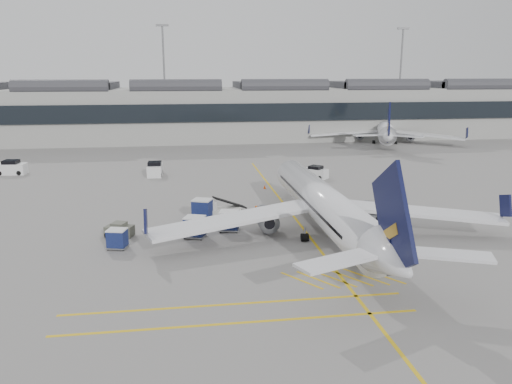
{
  "coord_description": "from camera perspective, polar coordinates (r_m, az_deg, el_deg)",
  "views": [
    {
      "loc": [
        -0.98,
        -39.22,
        14.45
      ],
      "look_at": [
        5.31,
        3.71,
        4.0
      ],
      "focal_mm": 35.0,
      "sensor_mm": 36.0,
      "label": 1
    }
  ],
  "objects": [
    {
      "name": "baggage_cart_b",
      "position": [
        44.91,
        -7.02,
        -3.93
      ],
      "size": [
        2.26,
        2.07,
        1.95
      ],
      "rotation": [
        0.0,
        0.0,
        -0.35
      ],
      "color": "gray",
      "rests_on": "ground"
    },
    {
      "name": "baggage_cart_c",
      "position": [
        46.49,
        -3.08,
        -3.25
      ],
      "size": [
        2.13,
        1.89,
        1.93
      ],
      "rotation": [
        0.0,
        0.0,
        -0.23
      ],
      "color": "gray",
      "rests_on": "ground"
    },
    {
      "name": "baggage_cart_d",
      "position": [
        43.48,
        -15.58,
        -5.12
      ],
      "size": [
        1.89,
        1.68,
        1.7
      ],
      "rotation": [
        0.0,
        0.0,
        -0.25
      ],
      "color": "gray",
      "rests_on": "ground"
    },
    {
      "name": "ground",
      "position": [
        41.81,
        -6.52,
        -6.77
      ],
      "size": [
        220.0,
        220.0,
        0.0
      ],
      "primitive_type": "plane",
      "color": "gray",
      "rests_on": "ground"
    },
    {
      "name": "airliner_far",
      "position": [
        108.18,
        14.55,
        6.89
      ],
      "size": [
        30.03,
        33.26,
        9.27
      ],
      "rotation": [
        0.0,
        0.0,
        -0.36
      ],
      "color": "silver",
      "rests_on": "ground"
    },
    {
      "name": "service_van_mid",
      "position": [
        72.79,
        -11.47,
        2.55
      ],
      "size": [
        2.1,
        4.0,
        2.03
      ],
      "rotation": [
        0.0,
        0.0,
        1.54
      ],
      "color": "silver",
      "rests_on": "ground"
    },
    {
      "name": "terminal",
      "position": [
        111.46,
        -7.91,
        9.14
      ],
      "size": [
        200.0,
        20.45,
        12.4
      ],
      "color": "#9E9E99",
      "rests_on": "ground"
    },
    {
      "name": "ramp_agent_a",
      "position": [
        49.4,
        0.07,
        -2.49
      ],
      "size": [
        0.68,
        0.55,
        1.61
      ],
      "primitive_type": "imported",
      "rotation": [
        0.0,
        0.0,
        0.31
      ],
      "color": "#E1550B",
      "rests_on": "ground"
    },
    {
      "name": "pushback_tug",
      "position": [
        46.66,
        -15.34,
        -4.24
      ],
      "size": [
        2.73,
        2.21,
        1.33
      ],
      "rotation": [
        0.0,
        0.0,
        -0.39
      ],
      "color": "#505145",
      "rests_on": "ground"
    },
    {
      "name": "belt_loader",
      "position": [
        51.92,
        -4.18,
        -2.0
      ],
      "size": [
        4.94,
        2.72,
        1.96
      ],
      "rotation": [
        0.0,
        0.0,
        0.31
      ],
      "color": "beige",
      "rests_on": "ground"
    },
    {
      "name": "service_van_left",
      "position": [
        80.59,
        -26.16,
        2.49
      ],
      "size": [
        4.19,
        2.36,
        2.07
      ],
      "rotation": [
        0.0,
        0.0,
        -0.09
      ],
      "color": "silver",
      "rests_on": "ground"
    },
    {
      "name": "safety_cone_nose",
      "position": [
        63.4,
        1.0,
        0.6
      ],
      "size": [
        0.36,
        0.36,
        0.5
      ],
      "primitive_type": "cone",
      "color": "#F24C0A",
      "rests_on": "ground"
    },
    {
      "name": "light_masts",
      "position": [
        125.22,
        -8.89,
        13.4
      ],
      "size": [
        113.0,
        0.6,
        25.45
      ],
      "color": "slate",
      "rests_on": "ground"
    },
    {
      "name": "ramp_agent_b",
      "position": [
        46.92,
        1.33,
        -3.29
      ],
      "size": [
        1.07,
        1.05,
        1.74
      ],
      "primitive_type": "imported",
      "rotation": [
        0.0,
        0.0,
        3.82
      ],
      "color": "#EB430C",
      "rests_on": "ground"
    },
    {
      "name": "safety_cone_engine",
      "position": [
        52.75,
        9.86,
        -2.29
      ],
      "size": [
        0.35,
        0.35,
        0.48
      ],
      "primitive_type": "cone",
      "color": "#F24C0A",
      "rests_on": "ground"
    },
    {
      "name": "airliner_main",
      "position": [
        45.44,
        7.89,
        -1.5
      ],
      "size": [
        32.33,
        35.3,
        9.39
      ],
      "rotation": [
        0.0,
        0.0,
        0.01
      ],
      "color": "silver",
      "rests_on": "ground"
    },
    {
      "name": "baggage_cart_a",
      "position": [
        50.44,
        -6.16,
        -1.89
      ],
      "size": [
        2.4,
        2.21,
        2.05
      ],
      "rotation": [
        0.0,
        0.0,
        -0.38
      ],
      "color": "gray",
      "rests_on": "ground"
    },
    {
      "name": "apron_markings",
      "position": [
        52.46,
        4.08,
        -2.48
      ],
      "size": [
        0.25,
        60.0,
        0.01
      ],
      "primitive_type": "cube",
      "color": "gold",
      "rests_on": "ground"
    },
    {
      "name": "service_van_right",
      "position": [
        70.34,
        6.82,
        2.23
      ],
      "size": [
        3.59,
        3.5,
        1.72
      ],
      "rotation": [
        0.0,
        0.0,
        -0.75
      ],
      "color": "silver",
      "rests_on": "ground"
    }
  ]
}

